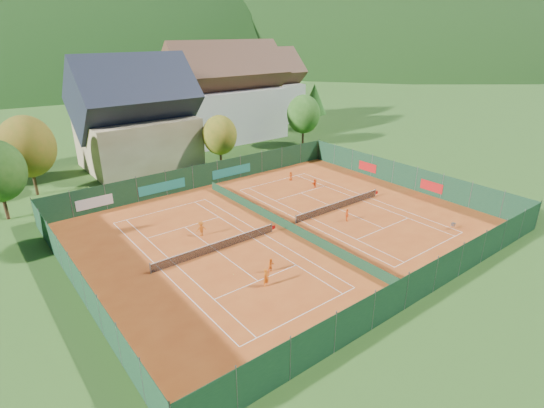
{
  "coord_description": "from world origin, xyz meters",
  "views": [
    {
      "loc": [
        -25.15,
        -30.26,
        18.95
      ],
      "look_at": [
        0.0,
        2.0,
        2.0
      ],
      "focal_mm": 28.0,
      "sensor_mm": 36.0,
      "label": 1
    }
  ],
  "objects": [
    {
      "name": "ball_hopper",
      "position": [
        13.35,
        -10.86,
        0.56
      ],
      "size": [
        0.34,
        0.34,
        0.8
      ],
      "color": "slate",
      "rests_on": "ground"
    },
    {
      "name": "player_left_near",
      "position": [
        -7.91,
        -7.38,
        0.79
      ],
      "size": [
        0.62,
        0.46,
        1.57
      ],
      "primitive_type": "imported",
      "rotation": [
        0.0,
        0.0,
        0.14
      ],
      "color": "#D56312",
      "rests_on": "ground"
    },
    {
      "name": "fence_east",
      "position": [
        20.0,
        0.05,
        1.48
      ],
      "size": [
        0.09,
        32.0,
        3.0
      ],
      "color": "#143721",
      "rests_on": "ground"
    },
    {
      "name": "loose_ball_3",
      "position": [
        -3.27,
        8.14,
        0.03
      ],
      "size": [
        0.07,
        0.07,
        0.07
      ],
      "primitive_type": "sphere",
      "color": "#CCD833",
      "rests_on": "ground"
    },
    {
      "name": "court_markings_right",
      "position": [
        8.0,
        0.0,
        0.01
      ],
      "size": [
        11.03,
        23.83,
        0.0
      ],
      "color": "white",
      "rests_on": "ground"
    },
    {
      "name": "tree_west_mid",
      "position": [
        -18.0,
        26.0,
        6.07
      ],
      "size": [
        6.44,
        6.44,
        9.78
      ],
      "color": "#4A301A",
      "rests_on": "ground"
    },
    {
      "name": "player_left_far",
      "position": [
        -7.55,
        3.68,
        0.76
      ],
      "size": [
        1.04,
        0.69,
        1.51
      ],
      "primitive_type": "imported",
      "rotation": [
        0.0,
        0.0,
        3.01
      ],
      "color": "#CB5C12",
      "rests_on": "ground"
    },
    {
      "name": "chalet",
      "position": [
        -3.0,
        30.0,
        6.62
      ],
      "size": [
        16.2,
        12.0,
        16.0
      ],
      "color": "#C9BA8E",
      "rests_on": "ground"
    },
    {
      "name": "court_markings_left",
      "position": [
        -8.0,
        0.0,
        0.01
      ],
      "size": [
        11.03,
        23.83,
        0.0
      ],
      "color": "white",
      "rests_on": "ground"
    },
    {
      "name": "tree_center",
      "position": [
        6.0,
        22.0,
        4.72
      ],
      "size": [
        5.01,
        5.01,
        7.6
      ],
      "color": "#4B2D1B",
      "rests_on": "ground"
    },
    {
      "name": "player_right_near",
      "position": [
        6.34,
        -2.81,
        0.69
      ],
      "size": [
        0.72,
        0.87,
        1.38
      ],
      "primitive_type": "imported",
      "rotation": [
        0.0,
        0.0,
        1.01
      ],
      "color": "#F35A15",
      "rests_on": "ground"
    },
    {
      "name": "mountain_backdrop",
      "position": [
        28.54,
        233.48,
        -39.64
      ],
      "size": [
        820.0,
        530.0,
        242.0
      ],
      "color": "black",
      "rests_on": "ground"
    },
    {
      "name": "tennis_net_left",
      "position": [
        -7.85,
        0.0,
        0.51
      ],
      "size": [
        13.3,
        0.1,
        1.02
      ],
      "color": "#59595B",
      "rests_on": "ground"
    },
    {
      "name": "ground",
      "position": [
        0.0,
        0.0,
        -0.02
      ],
      "size": [
        600.0,
        600.0,
        0.0
      ],
      "primitive_type": "plane",
      "color": "#29551A",
      "rests_on": "ground"
    },
    {
      "name": "hotel_block_a",
      "position": [
        16.0,
        36.0,
        7.38
      ],
      "size": [
        21.6,
        11.0,
        17.25
      ],
      "color": "silver",
      "rests_on": "ground"
    },
    {
      "name": "tree_east_back",
      "position": [
        26.0,
        40.0,
        6.74
      ],
      "size": [
        7.15,
        7.15,
        10.86
      ],
      "color": "#4B2B1A",
      "rests_on": "ground"
    },
    {
      "name": "player_right_far_a",
      "position": [
        10.11,
        10.87,
        0.6
      ],
      "size": [
        0.61,
        0.42,
        1.21
      ],
      "primitive_type": "imported",
      "rotation": [
        0.0,
        0.0,
        3.08
      ],
      "color": "#CB4812",
      "rests_on": "ground"
    },
    {
      "name": "tennis_net_right",
      "position": [
        8.15,
        0.0,
        0.51
      ],
      "size": [
        13.3,
        0.1,
        1.02
      ],
      "color": "#59595B",
      "rests_on": "ground"
    },
    {
      "name": "tree_east_front",
      "position": [
        24.0,
        24.0,
        5.39
      ],
      "size": [
        5.72,
        5.72,
        8.69
      ],
      "color": "#432618",
      "rests_on": "ground"
    },
    {
      "name": "hotel_block_b",
      "position": [
        30.0,
        44.0,
        6.62
      ],
      "size": [
        17.28,
        10.0,
        15.5
      ],
      "color": "silver",
      "rests_on": "ground"
    },
    {
      "name": "loose_ball_0",
      "position": [
        -9.03,
        -4.36,
        0.03
      ],
      "size": [
        0.07,
        0.07,
        0.07
      ],
      "primitive_type": "sphere",
      "color": "#CCD833",
      "rests_on": "ground"
    },
    {
      "name": "player_left_mid",
      "position": [
        -6.27,
        -5.94,
        0.64
      ],
      "size": [
        0.64,
        0.5,
        1.28
      ],
      "primitive_type": "imported",
      "rotation": [
        0.0,
        0.0,
        -0.03
      ],
      "color": "orange",
      "rests_on": "ground"
    },
    {
      "name": "fence_west",
      "position": [
        -20.0,
        0.0,
        1.5
      ],
      "size": [
        0.04,
        32.0,
        3.0
      ],
      "color": "#143720",
      "rests_on": "ground"
    },
    {
      "name": "fence_south",
      "position": [
        0.0,
        -16.0,
        1.5
      ],
      "size": [
        40.0,
        0.04,
        3.0
      ],
      "color": "#13351E",
      "rests_on": "ground"
    },
    {
      "name": "player_right_far_b",
      "position": [
        10.62,
        6.73,
        0.61
      ],
      "size": [
        1.18,
        0.59,
        1.22
      ],
      "primitive_type": "imported",
      "rotation": [
        0.0,
        0.0,
        3.35
      ],
      "color": "#FF5616",
      "rests_on": "ground"
    },
    {
      "name": "clay_pad",
      "position": [
        0.0,
        0.0,
        0.01
      ],
      "size": [
        40.0,
        32.0,
        0.01
      ],
      "primitive_type": "cube",
      "color": "#B54B1A",
      "rests_on": "ground"
    },
    {
      "name": "court_divider",
      "position": [
        0.0,
        0.0,
        0.5
      ],
      "size": [
        0.03,
        28.8,
        1.0
      ],
      "color": "#12331E",
      "rests_on": "ground"
    },
    {
      "name": "fence_north",
      "position": [
        -0.46,
        15.99,
        1.47
      ],
      "size": [
        40.0,
        0.1,
        3.0
      ],
      "color": "#153A21",
      "rests_on": "ground"
    },
    {
      "name": "loose_ball_1",
      "position": [
        3.66,
        -7.89,
        0.03
      ],
      "size": [
        0.07,
        0.07,
        0.07
      ],
      "primitive_type": "sphere",
      "color": "#CCD833",
      "rests_on": "ground"
    },
    {
      "name": "tree_east_mid",
      "position": [
        34.0,
        32.0,
        6.06
      ],
      "size": [
        5.04,
        5.04,
        9.0
      ],
      "color": "#4B341B",
      "rests_on": "ground"
    },
    {
      "name": "loose_ball_2",
      "position": [
        -0.71,
        5.56,
        0.03
      ],
      "size": [
        0.07,
        0.07,
        0.07
      ],
      "primitive_type": "sphere",
      "color": "#CCD833",
      "rests_on": "ground"
    }
  ]
}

